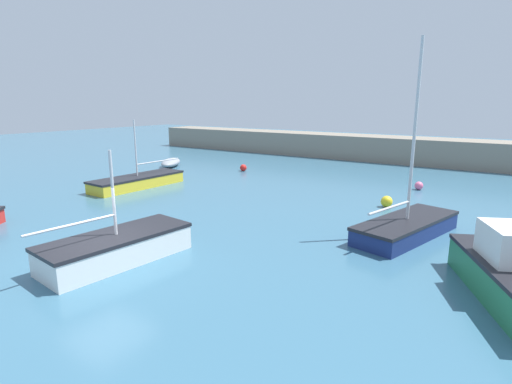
% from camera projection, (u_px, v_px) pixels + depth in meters
% --- Properties ---
extents(ground_plane, '(120.00, 120.00, 0.20)m').
position_uv_depth(ground_plane, '(104.00, 270.00, 12.80)').
color(ground_plane, '#38667F').
extents(harbor_breakwater, '(50.25, 3.66, 2.17)m').
position_uv_depth(harbor_breakwater, '(382.00, 148.00, 35.87)').
color(harbor_breakwater, gray).
rests_on(harbor_breakwater, ground_plane).
extents(rowboat_blue_near, '(2.95, 3.58, 0.64)m').
position_uv_depth(rowboat_blue_near, '(171.00, 162.00, 32.75)').
color(rowboat_blue_near, gray).
rests_on(rowboat_blue_near, ground_plane).
extents(sailboat_twin_hulled, '(2.36, 5.31, 3.70)m').
position_uv_depth(sailboat_twin_hulled, '(117.00, 247.00, 13.18)').
color(sailboat_twin_hulled, white).
rests_on(sailboat_twin_hulled, ground_plane).
extents(sailboat_short_mast, '(2.00, 6.48, 4.14)m').
position_uv_depth(sailboat_short_mast, '(138.00, 181.00, 24.66)').
color(sailboat_short_mast, yellow).
rests_on(sailboat_short_mast, ground_plane).
extents(sailboat_tall_mast, '(3.04, 5.59, 7.46)m').
position_uv_depth(sailboat_tall_mast, '(406.00, 226.00, 15.59)').
color(sailboat_tall_mast, navy).
rests_on(sailboat_tall_mast, ground_plane).
extents(mooring_buoy_pink, '(0.49, 0.49, 0.49)m').
position_uv_depth(mooring_buoy_pink, '(419.00, 186.00, 23.99)').
color(mooring_buoy_pink, '#EA668C').
rests_on(mooring_buoy_pink, ground_plane).
extents(mooring_buoy_red, '(0.52, 0.52, 0.52)m').
position_uv_depth(mooring_buoy_red, '(243.00, 168.00, 30.48)').
color(mooring_buoy_red, red).
rests_on(mooring_buoy_red, ground_plane).
extents(mooring_buoy_yellow, '(0.58, 0.58, 0.58)m').
position_uv_depth(mooring_buoy_yellow, '(387.00, 202.00, 20.01)').
color(mooring_buoy_yellow, yellow).
rests_on(mooring_buoy_yellow, ground_plane).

